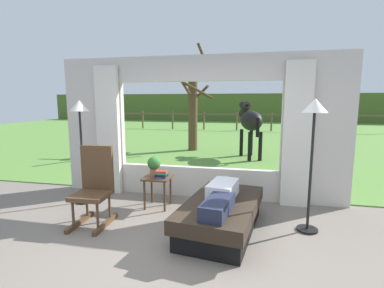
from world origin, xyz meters
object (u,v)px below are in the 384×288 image
(potted_plant, at_px, (154,165))
(pasture_tree, at_px, (193,103))
(rocking_chair, at_px, (94,186))
(side_table, at_px, (158,182))
(book_stack, at_px, (161,174))
(floor_lamp_right, at_px, (314,125))
(horse, at_px, (250,121))
(reclining_person, at_px, (221,195))
(floor_lamp_left, at_px, (80,121))
(recliner_sofa, at_px, (221,215))

(potted_plant, height_order, pasture_tree, pasture_tree)
(rocking_chair, xyz_separation_m, side_table, (0.69, 0.78, -0.12))
(book_stack, relative_size, floor_lamp_right, 0.11)
(horse, relative_size, pasture_tree, 0.50)
(rocking_chair, distance_m, potted_plant, 1.04)
(book_stack, bearing_deg, pasture_tree, 96.78)
(pasture_tree, bearing_deg, floor_lamp_right, -64.09)
(floor_lamp_right, bearing_deg, reclining_person, -165.73)
(rocking_chair, height_order, potted_plant, rocking_chair)
(potted_plant, xyz_separation_m, floor_lamp_right, (2.37, -0.47, 0.74))
(side_table, bearing_deg, horse, 72.63)
(rocking_chair, distance_m, pasture_tree, 6.36)
(potted_plant, distance_m, horse, 4.74)
(book_stack, relative_size, pasture_tree, 0.06)
(book_stack, bearing_deg, floor_lamp_left, -179.76)
(recliner_sofa, height_order, potted_plant, potted_plant)
(side_table, bearing_deg, reclining_person, -31.74)
(rocking_chair, bearing_deg, floor_lamp_right, 4.42)
(side_table, bearing_deg, recliner_sofa, -29.89)
(reclining_person, height_order, potted_plant, potted_plant)
(floor_lamp_right, relative_size, horse, 0.99)
(side_table, relative_size, potted_plant, 1.63)
(recliner_sofa, distance_m, pasture_tree, 6.53)
(book_stack, bearing_deg, horse, 73.81)
(side_table, relative_size, horse, 0.29)
(potted_plant, bearing_deg, floor_lamp_right, -11.21)
(recliner_sofa, relative_size, book_stack, 8.93)
(potted_plant, bearing_deg, pasture_tree, 95.19)
(floor_lamp_left, distance_m, horse, 5.36)
(reclining_person, bearing_deg, book_stack, 156.59)
(reclining_person, bearing_deg, pasture_tree, 113.59)
(potted_plant, distance_m, pasture_tree, 5.53)
(floor_lamp_left, xyz_separation_m, horse, (2.75, 4.60, -0.27))
(side_table, distance_m, horse, 4.80)
(recliner_sofa, xyz_separation_m, floor_lamp_right, (1.15, 0.24, 1.23))
(reclining_person, bearing_deg, floor_lamp_left, 173.65)
(book_stack, bearing_deg, side_table, 146.07)
(potted_plant, relative_size, book_stack, 1.58)
(book_stack, xyz_separation_m, pasture_tree, (-0.66, 5.54, 1.10))
(reclining_person, xyz_separation_m, floor_lamp_left, (-2.47, 0.64, 0.91))
(book_stack, height_order, floor_lamp_right, floor_lamp_right)
(recliner_sofa, distance_m, potted_plant, 1.49)
(horse, xyz_separation_m, pasture_tree, (-1.99, 0.95, 0.52))
(floor_lamp_right, bearing_deg, pasture_tree, 115.91)
(book_stack, bearing_deg, potted_plant, 144.62)
(recliner_sofa, bearing_deg, floor_lamp_left, 174.73)
(pasture_tree, bearing_deg, recliner_sofa, -74.43)
(floor_lamp_left, bearing_deg, rocking_chair, -47.69)
(recliner_sofa, distance_m, side_table, 1.33)
(reclining_person, relative_size, side_table, 2.76)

